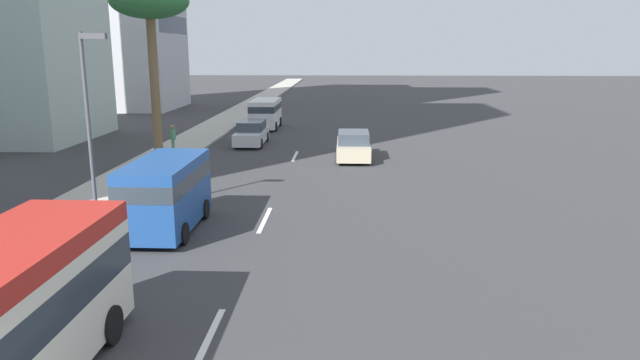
# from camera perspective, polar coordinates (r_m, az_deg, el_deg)

# --- Properties ---
(ground_plane) EXTENTS (198.00, 198.00, 0.00)m
(ground_plane) POSITION_cam_1_polar(r_m,az_deg,el_deg) (37.61, -1.98, 3.48)
(ground_plane) COLOR #38383A
(sidewalk_right) EXTENTS (162.00, 3.18, 0.15)m
(sidewalk_right) POSITION_cam_1_polar(r_m,az_deg,el_deg) (38.88, -12.93, 3.58)
(sidewalk_right) COLOR #B2ADA3
(sidewalk_right) RESTS_ON ground_plane
(lane_stripe_near) EXTENTS (3.20, 0.16, 0.01)m
(lane_stripe_near) POSITION_cam_1_polar(r_m,az_deg,el_deg) (13.06, -11.18, -15.54)
(lane_stripe_near) COLOR silver
(lane_stripe_near) RESTS_ON ground_plane
(lane_stripe_mid) EXTENTS (3.20, 0.16, 0.01)m
(lane_stripe_mid) POSITION_cam_1_polar(r_m,az_deg,el_deg) (21.33, -5.49, -3.94)
(lane_stripe_mid) COLOR silver
(lane_stripe_mid) RESTS_ON ground_plane
(lane_stripe_far) EXTENTS (3.20, 0.16, 0.01)m
(lane_stripe_far) POSITION_cam_1_polar(r_m,az_deg,el_deg) (33.71, -2.50, 2.38)
(lane_stripe_far) COLOR silver
(lane_stripe_far) RESTS_ON ground_plane
(car_lead) EXTENTS (4.74, 1.93, 1.59)m
(car_lead) POSITION_cam_1_polar(r_m,az_deg,el_deg) (32.82, 3.33, 3.41)
(car_lead) COLOR beige
(car_lead) RESTS_ON ground_plane
(van_second) EXTENTS (4.82, 2.12, 2.48)m
(van_second) POSITION_cam_1_polar(r_m,az_deg,el_deg) (20.38, -15.06, -1.03)
(van_second) COLOR #1E478C
(van_second) RESTS_ON ground_plane
(minibus_third) EXTENTS (6.02, 2.35, 2.83)m
(minibus_third) POSITION_cam_1_polar(r_m,az_deg,el_deg) (11.99, -28.46, -11.39)
(minibus_third) COLOR silver
(minibus_third) RESTS_ON ground_plane
(van_fourth) EXTENTS (5.00, 2.11, 2.26)m
(van_fourth) POSITION_cam_1_polar(r_m,az_deg,el_deg) (45.57, -5.43, 6.74)
(van_fourth) COLOR white
(van_fourth) RESTS_ON ground_plane
(car_fifth) EXTENTS (4.55, 1.81, 1.54)m
(car_fifth) POSITION_cam_1_polar(r_m,az_deg,el_deg) (37.99, -6.81, 4.61)
(car_fifth) COLOR silver
(car_fifth) RESTS_ON ground_plane
(pedestrian_near_lamp) EXTENTS (0.37, 0.39, 1.67)m
(pedestrian_near_lamp) POSITION_cam_1_polar(r_m,az_deg,el_deg) (34.74, -14.42, 4.08)
(pedestrian_near_lamp) COLOR #4C8C66
(pedestrian_near_lamp) RESTS_ON sidewalk_right
(palm_tree) EXTENTS (4.08, 4.08, 9.34)m
(palm_tree) POSITION_cam_1_polar(r_m,az_deg,el_deg) (32.30, -16.56, 16.24)
(palm_tree) COLOR brown
(palm_tree) RESTS_ON sidewalk_right
(street_lamp) EXTENTS (0.24, 0.97, 6.59)m
(street_lamp) POSITION_cam_1_polar(r_m,az_deg,el_deg) (22.00, -21.89, 6.95)
(street_lamp) COLOR #4C4C51
(street_lamp) RESTS_ON sidewalk_right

